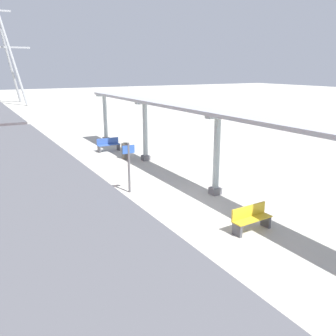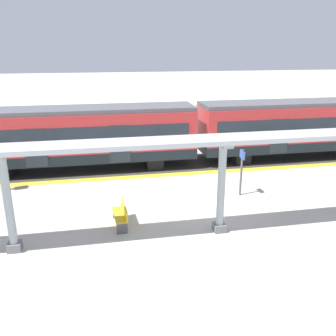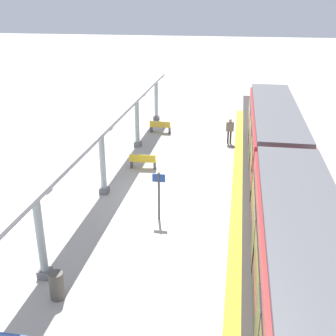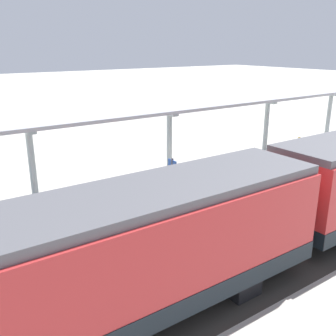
{
  "view_description": "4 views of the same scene",
  "coord_description": "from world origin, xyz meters",
  "px_view_note": "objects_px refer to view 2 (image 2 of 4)",
  "views": [
    {
      "loc": [
        -6.02,
        -11.84,
        5.35
      ],
      "look_at": [
        0.08,
        -1.11,
        1.91
      ],
      "focal_mm": 38.67,
      "sensor_mm": 36.0,
      "label": 1
    },
    {
      "loc": [
        14.72,
        -4.04,
        6.55
      ],
      "look_at": [
        -1.2,
        -0.96,
        1.12
      ],
      "focal_mm": 38.75,
      "sensor_mm": 36.0,
      "label": 2
    },
    {
      "loc": [
        -3.1,
        18.51,
        9.18
      ],
      "look_at": [
        -0.02,
        -0.01,
        1.52
      ],
      "focal_mm": 45.38,
      "sensor_mm": 36.0,
      "label": 3
    },
    {
      "loc": [
        -12.34,
        11.04,
        6.67
      ],
      "look_at": [
        0.95,
        1.78,
        1.45
      ],
      "focal_mm": 41.03,
      "sensor_mm": 36.0,
      "label": 4
    }
  ],
  "objects_px": {
    "canopy_pillar_third": "(221,187)",
    "bench_mid_platform": "(121,215)",
    "train_near_carriage": "(79,138)",
    "train_far_carriage": "(301,128)",
    "passenger_waiting_near_edge": "(2,169)",
    "canopy_pillar_second": "(8,203)",
    "platform_info_sign": "(242,168)"
  },
  "relations": [
    {
      "from": "canopy_pillar_third",
      "to": "bench_mid_platform",
      "type": "distance_m",
      "value": 3.96
    },
    {
      "from": "platform_info_sign",
      "to": "passenger_waiting_near_edge",
      "type": "height_order",
      "value": "platform_info_sign"
    },
    {
      "from": "canopy_pillar_second",
      "to": "platform_info_sign",
      "type": "xyz_separation_m",
      "value": [
        -3.16,
        9.31,
        -0.43
      ]
    },
    {
      "from": "train_far_carriage",
      "to": "bench_mid_platform",
      "type": "xyz_separation_m",
      "value": [
        7.22,
        -11.58,
        -1.39
      ]
    },
    {
      "from": "passenger_waiting_near_edge",
      "to": "canopy_pillar_second",
      "type": "bearing_deg",
      "value": 15.05
    },
    {
      "from": "train_near_carriage",
      "to": "train_far_carriage",
      "type": "height_order",
      "value": "same"
    },
    {
      "from": "train_near_carriage",
      "to": "bench_mid_platform",
      "type": "xyz_separation_m",
      "value": [
        7.22,
        1.76,
        -1.39
      ]
    },
    {
      "from": "train_near_carriage",
      "to": "bench_mid_platform",
      "type": "distance_m",
      "value": 7.55
    },
    {
      "from": "platform_info_sign",
      "to": "passenger_waiting_near_edge",
      "type": "distance_m",
      "value": 11.23
    },
    {
      "from": "platform_info_sign",
      "to": "passenger_waiting_near_edge",
      "type": "bearing_deg",
      "value": -104.03
    },
    {
      "from": "canopy_pillar_second",
      "to": "canopy_pillar_third",
      "type": "height_order",
      "value": "same"
    },
    {
      "from": "train_near_carriage",
      "to": "canopy_pillar_third",
      "type": "bearing_deg",
      "value": 32.28
    },
    {
      "from": "train_near_carriage",
      "to": "canopy_pillar_second",
      "type": "xyz_separation_m",
      "value": [
        8.39,
        -1.93,
        -0.08
      ]
    },
    {
      "from": "train_far_carriage",
      "to": "platform_info_sign",
      "type": "bearing_deg",
      "value": -48.72
    },
    {
      "from": "train_far_carriage",
      "to": "canopy_pillar_second",
      "type": "bearing_deg",
      "value": -61.19
    },
    {
      "from": "train_near_carriage",
      "to": "canopy_pillar_second",
      "type": "height_order",
      "value": "train_near_carriage"
    },
    {
      "from": "canopy_pillar_second",
      "to": "platform_info_sign",
      "type": "bearing_deg",
      "value": 108.77
    },
    {
      "from": "train_far_carriage",
      "to": "bench_mid_platform",
      "type": "relative_size",
      "value": 8.38
    },
    {
      "from": "train_far_carriage",
      "to": "canopy_pillar_second",
      "type": "height_order",
      "value": "train_far_carriage"
    },
    {
      "from": "bench_mid_platform",
      "to": "passenger_waiting_near_edge",
      "type": "xyz_separation_m",
      "value": [
        -4.71,
        -5.27,
        0.62
      ]
    },
    {
      "from": "train_near_carriage",
      "to": "canopy_pillar_third",
      "type": "distance_m",
      "value": 9.93
    },
    {
      "from": "train_near_carriage",
      "to": "platform_info_sign",
      "type": "relative_size",
      "value": 5.8
    },
    {
      "from": "train_far_carriage",
      "to": "platform_info_sign",
      "type": "xyz_separation_m",
      "value": [
        5.23,
        -5.96,
        -0.5
      ]
    },
    {
      "from": "train_near_carriage",
      "to": "platform_info_sign",
      "type": "height_order",
      "value": "train_near_carriage"
    },
    {
      "from": "train_far_carriage",
      "to": "bench_mid_platform",
      "type": "distance_m",
      "value": 13.71
    },
    {
      "from": "train_near_carriage",
      "to": "train_far_carriage",
      "type": "xyz_separation_m",
      "value": [
        0.0,
        13.33,
        0.0
      ]
    },
    {
      "from": "train_far_carriage",
      "to": "canopy_pillar_second",
      "type": "xyz_separation_m",
      "value": [
        8.39,
        -15.27,
        -0.08
      ]
    },
    {
      "from": "bench_mid_platform",
      "to": "platform_info_sign",
      "type": "height_order",
      "value": "platform_info_sign"
    },
    {
      "from": "canopy_pillar_second",
      "to": "canopy_pillar_third",
      "type": "relative_size",
      "value": 1.0
    },
    {
      "from": "canopy_pillar_second",
      "to": "train_far_carriage",
      "type": "bearing_deg",
      "value": 118.81
    },
    {
      "from": "train_near_carriage",
      "to": "train_far_carriage",
      "type": "distance_m",
      "value": 13.33
    },
    {
      "from": "train_near_carriage",
      "to": "passenger_waiting_near_edge",
      "type": "relative_size",
      "value": 7.49
    }
  ]
}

